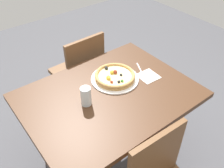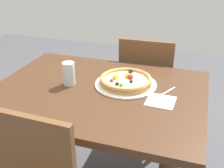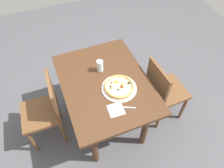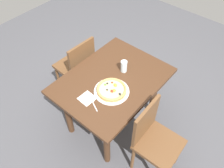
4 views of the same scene
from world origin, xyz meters
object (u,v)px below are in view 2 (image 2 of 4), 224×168
chair_near (147,86)px  plate (126,84)px  napkin (161,101)px  pizza (126,80)px  fork (165,93)px  dining_table (98,109)px  drinking_glass (69,74)px

chair_near → plate: size_ratio=2.58×
plate → napkin: size_ratio=2.48×
pizza → fork: 0.23m
dining_table → plate: 0.21m
fork → napkin: size_ratio=1.11×
plate → drinking_glass: 0.32m
plate → pizza: 0.03m
chair_near → plate: bearing=-93.8°
plate → fork: size_ratio=2.23×
pizza → napkin: size_ratio=2.09×
chair_near → pizza: bearing=-93.9°
pizza → napkin: bearing=150.4°
fork → drinking_glass: bearing=-58.0°
dining_table → chair_near: chair_near is taller
napkin → dining_table: bearing=-3.9°
plate → fork: 0.23m
chair_near → pizza: (0.02, 0.55, 0.29)m
fork → drinking_glass: drinking_glass is taller
dining_table → fork: bearing=-169.4°
chair_near → plate: chair_near is taller
napkin → plate: bearing=-29.6°
fork → napkin: bearing=21.7°
dining_table → drinking_glass: (0.17, -0.01, 0.19)m
dining_table → fork: fork is taller
chair_near → drinking_glass: (0.32, 0.64, 0.33)m
fork → pizza: bearing=-72.7°
drinking_glass → chair_near: bearing=-116.9°
fork → napkin: fork is taller
napkin → chair_near: bearing=-73.7°
dining_table → drinking_glass: drinking_glass is taller
drinking_glass → dining_table: bearing=176.6°
dining_table → plate: (-0.13, -0.10, 0.13)m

